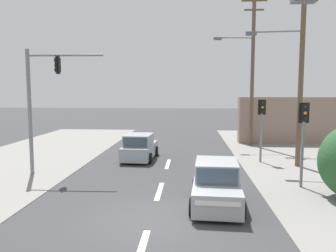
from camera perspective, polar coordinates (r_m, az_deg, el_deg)
The scene contains 12 objects.
ground_plane at distance 10.68m, azimuth -3.06°, elevation -16.01°, with size 140.00×140.00×0.00m, color #3A3A3D.
lane_dash_near at distance 8.87m, azimuth -4.73°, elevation -20.80°, with size 0.20×2.40×0.01m, color silver.
lane_dash_mid at distance 13.49m, azimuth -1.50°, elevation -11.24°, with size 0.20×2.40×0.01m, color silver.
lane_dash_far at distance 18.31m, azimuth -0.02°, elevation -6.62°, with size 0.20×2.40×0.01m, color silver.
utility_pole_midground_right at distance 18.63m, azimuth 21.82°, elevation 9.60°, with size 3.78×0.50×9.89m.
utility_pole_background_right at distance 24.98m, azimuth 14.24°, elevation 10.04°, with size 3.78×0.54×10.94m.
traffic_signal_mast at distance 16.76m, azimuth -21.37°, elevation 5.01°, with size 3.69×0.44×6.00m.
pedestal_signal_right_kerb at distance 14.58m, azimuth 22.48°, elevation -0.70°, with size 0.44×0.30×3.56m.
pedestal_signal_far_median at distance 19.11m, azimuth 15.99°, elevation 1.01°, with size 0.44×0.29×3.56m.
shopfront_wall_far at distance 27.70m, azimuth 24.55°, elevation 0.89°, with size 12.00×1.00×3.60m, color gray.
hatchback_kerbside_parked at distance 11.92m, azimuth 8.43°, elevation -10.13°, with size 1.94×3.72×1.53m.
hatchback_crossing_left at distance 19.48m, azimuth -4.98°, elevation -3.78°, with size 1.93×3.72×1.53m.
Camera 1 is at (1.22, -9.83, 4.00)m, focal length 35.00 mm.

